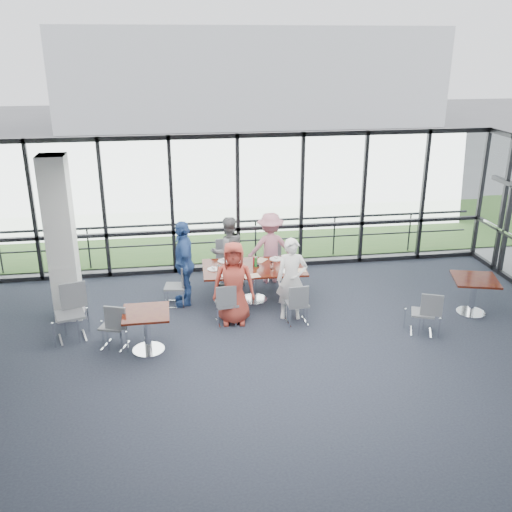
{
  "coord_description": "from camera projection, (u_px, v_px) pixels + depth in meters",
  "views": [
    {
      "loc": [
        -1.53,
        -7.58,
        5.08
      ],
      "look_at": [
        0.09,
        2.89,
        1.1
      ],
      "focal_mm": 40.0,
      "sensor_mm": 36.0,
      "label": 1
    }
  ],
  "objects": [
    {
      "name": "apron",
      "position": [
        219.0,
        212.0,
        18.27
      ],
      "size": [
        80.0,
        70.0,
        0.02
      ],
      "primitive_type": "cube",
      "color": "slate",
      "rests_on": "ground"
    },
    {
      "name": "floor",
      "position": [
        278.0,
        385.0,
        9.02
      ],
      "size": [
        12.0,
        10.0,
        0.02
      ],
      "primitive_type": "cube",
      "color": "#202331",
      "rests_on": "ground"
    },
    {
      "name": "ceiling",
      "position": [
        281.0,
        187.0,
        7.89
      ],
      "size": [
        12.0,
        10.0,
        0.04
      ],
      "primitive_type": "cube",
      "color": "white",
      "rests_on": "ground"
    },
    {
      "name": "menu_a",
      "position": [
        252.0,
        276.0,
        11.25
      ],
      "size": [
        0.35,
        0.28,
        0.0
      ],
      "primitive_type": "cube",
      "rotation": [
        0.0,
        0.0,
        0.19
      ],
      "color": "silver",
      "rests_on": "main_table"
    },
    {
      "name": "plate_fl",
      "position": [
        224.0,
        261.0,
        12.01
      ],
      "size": [
        0.28,
        0.28,
        0.01
      ],
      "primitive_type": "cylinder",
      "color": "white",
      "rests_on": "main_table"
    },
    {
      "name": "condiment_caddy",
      "position": [
        257.0,
        265.0,
        11.74
      ],
      "size": [
        0.1,
        0.07,
        0.04
      ],
      "primitive_type": "cube",
      "color": "black",
      "rests_on": "main_table"
    },
    {
      "name": "plate_nr",
      "position": [
        287.0,
        271.0,
        11.47
      ],
      "size": [
        0.27,
        0.27,
        0.01
      ],
      "primitive_type": "cylinder",
      "color": "white",
      "rests_on": "main_table"
    },
    {
      "name": "diner_far_left",
      "position": [
        228.0,
        252.0,
        12.44
      ],
      "size": [
        0.85,
        0.63,
        1.58
      ],
      "primitive_type": "imported",
      "rotation": [
        0.0,
        0.0,
        3.36
      ],
      "color": "slate",
      "rests_on": "ground"
    },
    {
      "name": "plate_nl",
      "position": [
        226.0,
        275.0,
        11.28
      ],
      "size": [
        0.24,
        0.24,
        0.01
      ],
      "primitive_type": "cylinder",
      "color": "white",
      "rests_on": "main_table"
    },
    {
      "name": "diner_far_right",
      "position": [
        270.0,
        248.0,
        12.64
      ],
      "size": [
        1.05,
        0.57,
        1.61
      ],
      "primitive_type": "imported",
      "rotation": [
        0.0,
        0.0,
        3.18
      ],
      "color": "#CA7A8B",
      "rests_on": "ground"
    },
    {
      "name": "chair_spare_r",
      "position": [
        423.0,
        313.0,
        10.48
      ],
      "size": [
        0.53,
        0.53,
        0.83
      ],
      "primitive_type": null,
      "rotation": [
        0.0,
        0.0,
        -0.39
      ],
      "color": "slate",
      "rests_on": "ground"
    },
    {
      "name": "chair_spare_la",
      "position": [
        113.0,
        326.0,
        10.0
      ],
      "size": [
        0.52,
        0.52,
        0.84
      ],
      "primitive_type": null,
      "rotation": [
        0.0,
        0.0,
        -0.35
      ],
      "color": "slate",
      "rests_on": "ground"
    },
    {
      "name": "tumbler_b",
      "position": [
        272.0,
        266.0,
        11.58
      ],
      "size": [
        0.07,
        0.07,
        0.14
      ],
      "primitive_type": "cylinder",
      "color": "white",
      "rests_on": "main_table"
    },
    {
      "name": "chair_spare_lb",
      "position": [
        70.0,
        315.0,
        10.23
      ],
      "size": [
        0.6,
        0.6,
        0.99
      ],
      "primitive_type": null,
      "rotation": [
        0.0,
        0.0,
        3.41
      ],
      "color": "slate",
      "rests_on": "ground"
    },
    {
      "name": "chair_main_nl",
      "position": [
        227.0,
        304.0,
        10.86
      ],
      "size": [
        0.45,
        0.45,
        0.82
      ],
      "primitive_type": null,
      "rotation": [
        0.0,
        0.0,
        0.11
      ],
      "color": "slate",
      "rests_on": "ground"
    },
    {
      "name": "main_table",
      "position": [
        254.0,
        272.0,
        11.75
      ],
      "size": [
        2.13,
        1.22,
        0.75
      ],
      "rotation": [
        0.0,
        0.0,
        -0.04
      ],
      "color": "#3C0B0B",
      "rests_on": "ground"
    },
    {
      "name": "tumbler_a",
      "position": [
        240.0,
        270.0,
        11.37
      ],
      "size": [
        0.07,
        0.07,
        0.15
      ],
      "primitive_type": "cylinder",
      "color": "white",
      "rests_on": "main_table"
    },
    {
      "name": "diner_near_right",
      "position": [
        292.0,
        279.0,
        10.95
      ],
      "size": [
        0.65,
        0.52,
        1.62
      ],
      "primitive_type": "imported",
      "rotation": [
        0.0,
        0.0,
        -0.16
      ],
      "color": "white",
      "rests_on": "ground"
    },
    {
      "name": "structural_column",
      "position": [
        61.0,
        240.0,
        10.71
      ],
      "size": [
        0.5,
        0.5,
        3.2
      ],
      "primitive_type": "cube",
      "color": "white",
      "rests_on": "ground"
    },
    {
      "name": "chair_main_fr",
      "position": [
        276.0,
        263.0,
        12.82
      ],
      "size": [
        0.49,
        0.49,
        0.82
      ],
      "primitive_type": null,
      "rotation": [
        0.0,
        0.0,
        2.89
      ],
      "color": "slate",
      "rests_on": "ground"
    },
    {
      "name": "green_bottle",
      "position": [
        256.0,
        262.0,
        11.68
      ],
      "size": [
        0.05,
        0.05,
        0.2
      ],
      "primitive_type": "cylinder",
      "color": "#1F7E2C",
      "rests_on": "main_table"
    },
    {
      "name": "chair_main_fl",
      "position": [
        225.0,
        262.0,
        12.79
      ],
      "size": [
        0.49,
        0.49,
        0.91
      ],
      "primitive_type": null,
      "rotation": [
        0.0,
        0.0,
        3.24
      ],
      "color": "slate",
      "rests_on": "ground"
    },
    {
      "name": "chair_main_end",
      "position": [
        175.0,
        287.0,
        11.6
      ],
      "size": [
        0.46,
        0.46,
        0.83
      ],
      "primitive_type": null,
      "rotation": [
        0.0,
        0.0,
        -1.73
      ],
      "color": "slate",
      "rests_on": "ground"
    },
    {
      "name": "tumbler_d",
      "position": [
        219.0,
        268.0,
        11.46
      ],
      "size": [
        0.07,
        0.07,
        0.13
      ],
      "primitive_type": "cylinder",
      "color": "white",
      "rests_on": "main_table"
    },
    {
      "name": "plate_end",
      "position": [
        213.0,
        269.0,
        11.58
      ],
      "size": [
        0.24,
        0.24,
        0.01
      ],
      "primitive_type": "cylinder",
      "color": "white",
      "rests_on": "main_table"
    },
    {
      "name": "side_table_left",
      "position": [
        146.0,
        319.0,
        9.8
      ],
      "size": [
        0.79,
        0.79,
        0.75
      ],
      "rotation": [
        0.0,
        0.0,
        0.0
      ],
      "color": "#3C0B0B",
      "rests_on": "ground"
    },
    {
      "name": "grass_strip",
      "position": [
        226.0,
        230.0,
        16.41
      ],
      "size": [
        80.0,
        5.0,
        0.01
      ],
      "primitive_type": "cube",
      "color": "#336028",
      "rests_on": "ground"
    },
    {
      "name": "exit_door",
      "position": [
        506.0,
        231.0,
        12.98
      ],
      "size": [
        0.12,
        1.6,
        2.1
      ],
      "primitive_type": "cube",
      "color": "black",
      "rests_on": "ground"
    },
    {
      "name": "plate_fr",
      "position": [
        276.0,
        259.0,
        12.12
      ],
      "size": [
        0.28,
        0.28,
        0.01
      ],
      "primitive_type": "cylinder",
      "color": "white",
      "rests_on": "main_table"
    },
    {
      "name": "side_table_right",
      "position": [
        475.0,
        284.0,
        11.18
      ],
      "size": [
        1.03,
        1.03,
        0.75
      ],
      "rotation": [
        0.0,
        0.0,
        -0.28
      ],
      "color": "#3C0B0B",
      "rests_on": "ground"
    },
    {
      "name": "menu_c",
      "position": [
        261.0,
        260.0,
        12.07
      ],
      "size": [
        0.34,
        0.35,
        0.0
      ],
      "primitive_type": "cube",
      "rotation": [
        0.0,
        0.0,
        0.87
      ],
      "color": "silver",
      "rests_on": "main_table"
    },
    {
      "name": "ketchup_bottle",
      "position": [
        254.0,
        261.0,
        11.79
      ],
      "size": [
        0.06,
        0.06,
        0.18
      ],
      "primitive_type": "cylinder",
      "color": "maroon",
      "rests_on": "main_table"
    },
    {
      "name": "menu_b",
      "position": [
        299.0,
        270.0,
        11.54
      ],
      "size": [
        0.31,
        0.23,
        0.0
      ],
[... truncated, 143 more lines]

